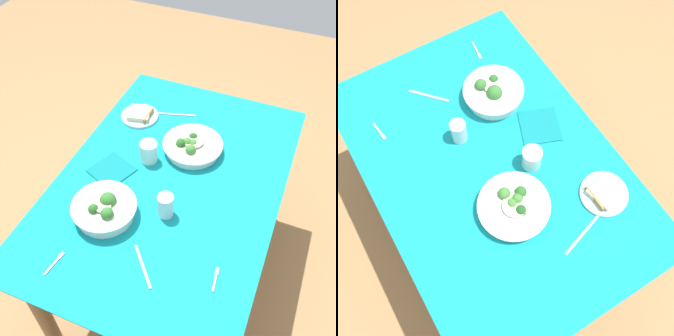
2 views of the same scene
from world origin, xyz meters
The scene contains 12 objects.
ground_plane centered at (0.00, 0.00, 0.00)m, with size 6.00×6.00×0.00m, color #9E7547.
dining_table centered at (0.00, 0.00, 0.62)m, with size 1.40×0.94×0.72m.
broccoli_bowl_far centered at (-0.27, 0.17, 0.76)m, with size 0.26×0.26×0.10m.
broccoli_bowl_near centered at (0.21, -0.02, 0.75)m, with size 0.28×0.28×0.08m.
bread_side_plate centered at (0.34, 0.31, 0.74)m, with size 0.19×0.19×0.04m.
water_glass_center centered at (-0.17, -0.05, 0.78)m, with size 0.07×0.07×0.10m, color silver.
water_glass_side centered at (0.08, 0.14, 0.77)m, with size 0.08×0.08×0.10m, color silver.
fork_by_far_bowl centered at (-0.37, -0.32, 0.73)m, with size 0.10×0.02×0.00m.
fork_by_near_bowl centered at (-0.53, 0.24, 0.73)m, with size 0.11×0.02×0.00m.
table_knife_left centered at (-0.42, -0.07, 0.73)m, with size 0.19×0.01×0.00m, color #B7B7BC.
table_knife_right centered at (0.43, 0.15, 0.73)m, with size 0.21×0.01×0.00m, color #B7B7BC.
napkin_folded_upper centered at (-0.04, 0.26, 0.73)m, with size 0.17×0.16×0.01m, color #0F777D.
Camera 1 is at (-1.08, -0.44, 2.04)m, focal length 43.25 mm.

